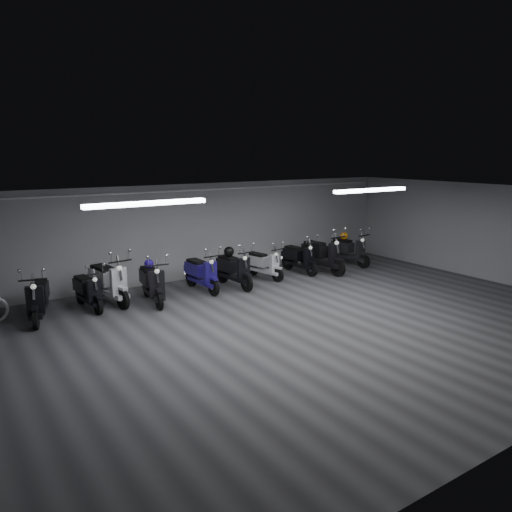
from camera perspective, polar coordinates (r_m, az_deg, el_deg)
floor at (r=10.85m, az=5.25°, el=-8.05°), size 14.00×10.00×0.01m
ceiling at (r=10.24m, az=5.55°, el=6.90°), size 14.00×10.00×0.01m
back_wall at (r=14.62m, az=-6.96°, el=2.83°), size 14.00×0.01×2.80m
right_wall at (r=15.75m, az=25.73°, el=2.38°), size 0.01×10.00×2.80m
fluor_strip_left at (r=9.61m, az=-12.52°, el=5.96°), size 2.40×0.18×0.08m
fluor_strip_right at (r=13.01m, az=13.17°, el=7.43°), size 2.40×0.18×0.08m
conduit at (r=14.40m, az=-6.93°, el=7.59°), size 13.60×0.05×0.05m
scooter_0 at (r=11.95m, az=-23.96°, el=-3.78°), size 1.09×1.89×1.34m
scooter_1 at (r=12.38m, az=-18.89°, el=-3.18°), size 0.72×1.67×1.21m
scooter_2 at (r=12.66m, az=-16.69°, el=-2.11°), size 0.99×2.04×1.46m
scooter_3 at (r=12.44m, az=-11.95°, el=-2.35°), size 0.84×1.88×1.35m
scooter_4 at (r=13.32m, az=-6.31°, el=-1.33°), size 0.70×1.79×1.30m
scooter_5 at (r=13.64m, az=-2.56°, el=-0.90°), size 0.71×1.82×1.33m
scooter_6 at (r=14.53m, az=0.98°, el=-0.39°), size 0.85×1.66×1.18m
scooter_7 at (r=15.30m, az=5.06°, el=0.37°), size 0.65×1.73×1.27m
scooter_8 at (r=15.40m, az=7.69°, el=0.80°), size 0.85×2.05×1.49m
scooter_9 at (r=16.58m, az=10.78°, el=1.21°), size 0.81×1.84×1.33m
helmet_0 at (r=16.69m, az=10.16°, el=2.31°), size 0.26×0.26×0.26m
helmet_1 at (r=13.77m, az=-3.16°, el=0.51°), size 0.29×0.29×0.29m
helmet_2 at (r=12.62m, az=-12.29°, el=-0.88°), size 0.23×0.23×0.23m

